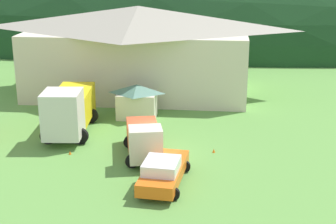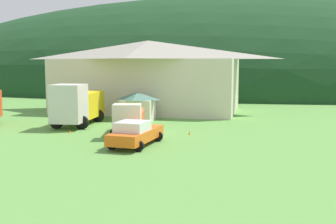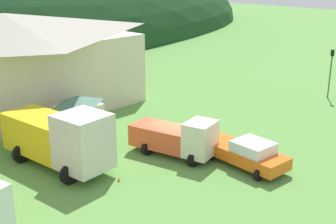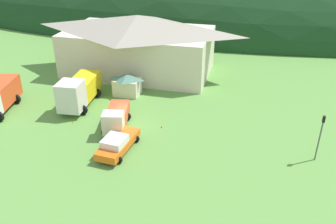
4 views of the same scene
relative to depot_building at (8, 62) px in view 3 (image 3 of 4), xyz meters
name	(u,v)px [view 3 (image 3 of 4)]	position (x,y,z in m)	size (l,w,h in m)	color
ground_plane	(175,148)	(3.58, -14.47, -4.01)	(200.00, 200.00, 0.00)	#5B9342
depot_building	(8,62)	(0.00, 0.00, 0.00)	(20.59, 11.62, 7.78)	beige
play_shed_cream	(78,113)	(1.02, -7.59, -2.65)	(3.19, 2.44, 2.65)	beige
flatbed_truck_yellow	(60,137)	(-3.10, -11.78, -2.15)	(3.64, 7.56, 3.64)	silver
light_truck_cream	(178,137)	(2.75, -15.46, -2.80)	(3.15, 5.64, 2.47)	beige
service_pickup_orange	(246,153)	(4.41, -19.33, -3.18)	(2.75, 5.44, 1.66)	orange
traffic_light_east	(331,69)	(21.41, -16.31, -1.39)	(0.20, 0.32, 4.28)	#4C4C51
traffic_cone_near_pickup	(119,182)	(-2.02, -15.55, -4.01)	(0.36, 0.36, 0.48)	orange
traffic_cone_mid_row	(208,133)	(7.11, -14.28, -4.01)	(0.36, 0.36, 0.54)	orange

